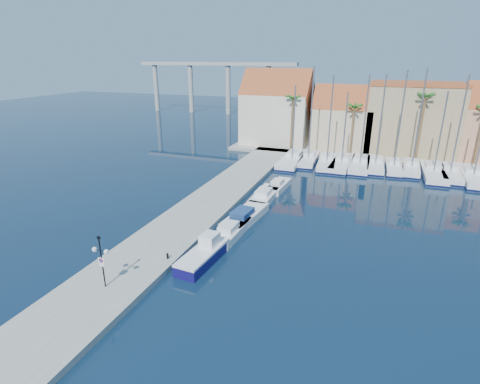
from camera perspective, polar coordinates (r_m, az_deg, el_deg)
name	(u,v)px	position (r m, az deg, el deg)	size (l,w,h in m)	color
ground	(238,293)	(27.52, -0.32, -15.17)	(260.00, 260.00, 0.00)	black
quay_west	(205,206)	(41.54, -5.36, -2.21)	(6.00, 77.00, 0.50)	gray
shore_north	(388,151)	(70.82, 21.61, 5.79)	(54.00, 16.00, 0.50)	gray
lamp_post	(101,254)	(27.66, -20.44, -8.86)	(1.34, 0.36, 3.94)	black
bollard	(168,256)	(31.06, -10.98, -9.56)	(0.18, 0.18, 0.45)	black
fishing_boat	(204,254)	(31.04, -5.53, -9.39)	(2.42, 5.96, 2.04)	#120E52
motorboat_west_0	(231,231)	(35.16, -1.41, -5.92)	(2.16, 6.14, 1.40)	white
motorboat_west_1	(245,216)	(38.28, 0.75, -3.68)	(3.04, 7.46, 1.40)	white
motorboat_west_2	(265,195)	(44.06, 3.82, -0.48)	(2.20, 6.76, 1.40)	white
motorboat_west_3	(279,186)	(47.50, 5.89, 0.98)	(2.10, 5.56, 1.40)	white
sailboat_0	(293,159)	(59.98, 8.07, 4.95)	(3.06, 11.49, 11.95)	white
sailboat_1	(309,159)	(60.42, 10.44, 5.01)	(2.79, 9.12, 14.61)	white
sailboat_2	(327,162)	(59.17, 13.12, 4.46)	(3.27, 9.83, 13.42)	white
sailboat_3	(342,163)	(59.40, 15.29, 4.29)	(3.26, 10.59, 11.09)	white
sailboat_4	(360,164)	(59.50, 17.82, 4.10)	(2.78, 10.34, 13.58)	white
sailboat_5	(375,164)	(59.82, 19.90, 3.97)	(2.71, 9.11, 13.60)	white
sailboat_6	(394,167)	(59.46, 22.37, 3.60)	(2.40, 8.14, 14.21)	white
sailboat_7	(411,167)	(60.09, 24.66, 3.43)	(2.58, 8.53, 14.49)	white
sailboat_8	(433,172)	(59.29, 27.32, 2.72)	(2.99, 10.90, 11.70)	white
sailboat_9	(450,172)	(59.98, 29.30, 2.61)	(2.81, 9.75, 13.76)	white
sailboat_10	(472,176)	(59.89, 31.90, 2.08)	(3.05, 10.99, 12.28)	white
building_0	(277,110)	(71.01, 5.67, 12.27)	(12.30, 9.00, 13.50)	beige
building_1	(343,121)	(69.13, 15.45, 10.43)	(10.30, 8.00, 11.00)	tan
building_2	(412,118)	(69.90, 24.72, 10.25)	(14.20, 10.20, 11.50)	#9D8760
palm_0	(293,100)	(64.95, 8.08, 13.74)	(2.60, 2.60, 10.15)	brown
palm_1	(354,108)	(63.66, 17.04, 12.11)	(2.60, 2.60, 9.15)	brown
palm_2	(425,98)	(63.62, 26.42, 12.66)	(2.60, 2.60, 11.15)	brown
viaduct	(212,77)	(113.44, -4.33, 17.01)	(48.00, 2.20, 14.45)	#9E9E99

